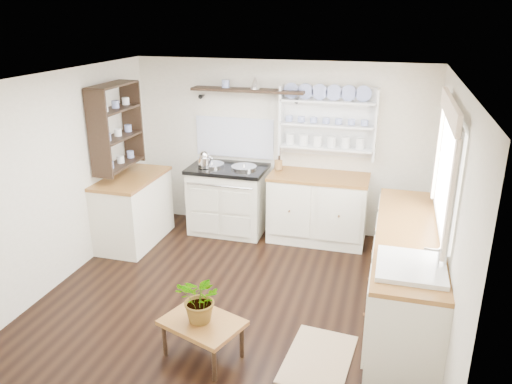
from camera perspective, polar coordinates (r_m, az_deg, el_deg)
floor at (r=5.51m, az=-2.08°, el=-11.55°), size 4.00×3.80×0.01m
wall_back at (r=6.76m, az=2.66°, el=5.11°), size 4.00×0.02×2.30m
wall_right at (r=4.83m, az=21.02°, el=-2.45°), size 0.02×3.80×2.30m
wall_left at (r=5.91m, az=-21.08°, el=1.55°), size 0.02×3.80×2.30m
ceiling at (r=4.74m, az=-2.44°, el=12.90°), size 4.00×3.80×0.01m
window at (r=4.83m, az=20.89°, el=2.82°), size 0.08×1.55×1.22m
aga_cooker at (r=6.83m, az=-3.19°, el=-0.75°), size 1.03×0.72×0.95m
back_cabinets at (r=6.59m, az=7.06°, el=-1.73°), size 1.27×0.63×0.90m
right_cabinets at (r=5.18m, az=16.67°, el=-8.82°), size 0.62×2.43×0.90m
belfast_sink at (r=4.36m, az=17.14°, el=-9.52°), size 0.55×0.60×0.45m
left_cabinets at (r=6.68m, az=-13.80°, el=-1.88°), size 0.62×1.13×0.90m
plate_rack at (r=6.52m, az=8.27°, el=8.04°), size 1.20×0.22×0.90m
high_shelf at (r=6.59m, az=-0.94°, el=11.48°), size 1.50×0.29×0.16m
left_shelving at (r=6.44m, az=-15.70°, el=7.30°), size 0.28×0.80×1.05m
kettle at (r=6.63m, az=-5.91°, el=3.73°), size 0.18×0.18×0.22m
utensil_crock at (r=6.59m, az=2.57°, el=3.11°), size 0.11×0.11×0.12m
center_table at (r=4.50m, az=-6.13°, el=-14.91°), size 0.79×0.68×0.36m
potted_plant at (r=4.35m, az=-6.26°, el=-12.05°), size 0.48×0.44×0.44m
floor_rug at (r=4.65m, az=7.15°, el=-18.37°), size 0.62×0.90×0.02m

